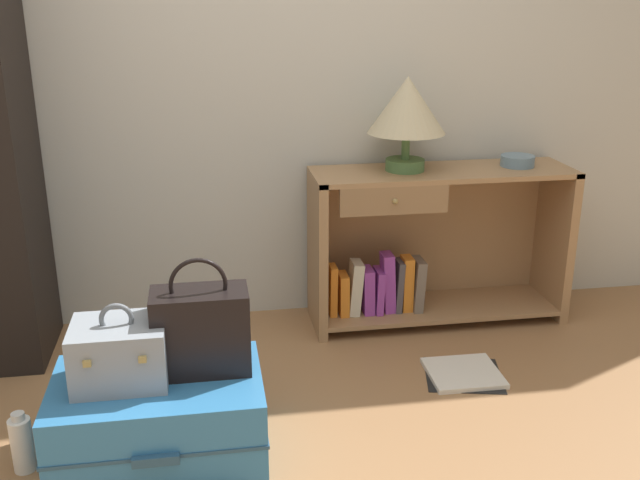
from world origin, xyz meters
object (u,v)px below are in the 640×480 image
Objects in this scene: bookshelf at (426,247)px; table_lamp at (407,108)px; handbag at (201,330)px; open_book_on_floor at (463,373)px; train_case at (120,353)px; bowl at (518,161)px; suitcase_large at (159,417)px; bottle at (22,444)px.

bookshelf is 0.64m from table_lamp.
handbag is 1.14m from open_book_on_floor.
table_lamp reaches higher than train_case.
bookshelf reaches higher than handbag.
table_lamp is 1.13m from open_book_on_floor.
table_lamp is 0.57m from bowl.
train_case is at bearing -172.63° from handbag.
open_book_on_floor is (1.02, 0.29, -0.41)m from handbag.
suitcase_large is at bearing -142.52° from bookshelf.
table_lamp reaches higher than open_book_on_floor.
handbag is at bearing 7.37° from train_case.
bottle is at bearing -148.48° from table_lamp.
table_lamp is at bearing 43.32° from handbag.
bowl is 0.73× the size of bottle.
handbag reaches higher than suitcase_large.
train_case is (-0.11, 0.01, 0.24)m from suitcase_large.
open_book_on_floor is (1.17, 0.33, -0.13)m from suitcase_large.
bookshelf is 1.49m from suitcase_large.
bowl reaches higher than bookshelf.
table_lamp is 1.62m from suitcase_large.
suitcase_large is at bearing -139.61° from table_lamp.
bowl is 1.93m from train_case.
train_case is (-1.68, -0.88, -0.36)m from bowl.
bowl is at bearing -0.42° from table_lamp.
table_lamp is at bearing 179.58° from bowl.
handbag is at bearing -164.04° from open_book_on_floor.
bowl reaches higher than handbag.
open_book_on_floor is at bearing -90.48° from bookshelf.
suitcase_large is 0.26m from train_case.
bottle is 1.63m from open_book_on_floor.
open_book_on_floor is at bearing 14.29° from train_case.
bookshelf is 0.66m from open_book_on_floor.
bottle is (-0.43, -0.01, -0.04)m from suitcase_large.
table_lamp is at bearing -179.31° from bookshelf.
table_lamp is 1.39× the size of train_case.
open_book_on_floor is (1.27, 0.32, -0.37)m from train_case.
bottle is at bearing -150.35° from bookshelf.
bookshelf is at bearing 39.91° from handbag.
train_case is at bearing -142.61° from table_lamp.
open_book_on_floor is (-0.41, -0.56, -0.73)m from bowl.
bookshelf is 1.71× the size of suitcase_large.
table_lamp is 2.70× the size of bowl.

